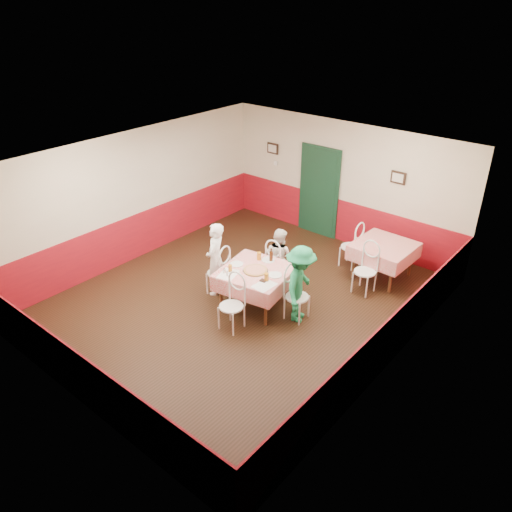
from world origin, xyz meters
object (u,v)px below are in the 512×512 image
Objects in this scene: chair_second_a at (351,247)px; diner_far at (279,257)px; chair_far at (278,265)px; glass_a at (230,268)px; pizza at (255,270)px; glass_c at (259,256)px; chair_near at (231,307)px; diner_left at (215,259)px; chair_right at (297,297)px; chair_second_b at (365,272)px; main_table at (256,288)px; second_table at (382,261)px; beer_bottle at (271,255)px; diner_right at (300,284)px; chair_left at (218,273)px; wallet at (263,281)px; glass_b at (266,277)px.

diner_far is (-0.73, -1.57, 0.16)m from chair_second_a.
glass_a is (-0.19, -1.18, 0.38)m from chair_far.
glass_c reaches higher than pizza.
chair_near is 0.78m from glass_a.
diner_left is (-1.03, 0.69, 0.29)m from chair_near.
diner_left is (-1.73, -0.29, 0.29)m from chair_right.
diner_far is at bearing -149.57° from chair_second_b.
pizza is at bearing -68.33° from main_table.
main_table is 2.53m from chair_second_a.
glass_c is (-1.54, -2.12, 0.46)m from second_table.
diner_right is at bearing -18.08° from beer_bottle.
chair_right is 0.61× the size of diner_left.
chair_left is 1.00× the size of chair_near.
diner_right is (0.88, -0.29, -0.15)m from beer_bottle.
second_table is 1.24× the size of chair_right.
pizza is 3.97× the size of wallet.
chair_near is at bearing -118.37° from wallet.
second_table is 2.38m from diner_right.
glass_c is at bearing 84.17° from diner_far.
pizza is (0.01, -0.03, 0.40)m from main_table.
main_table is 4.99× the size of beer_bottle.
glass_c is at bearing 125.38° from wallet.
diner_right is (0.54, 0.37, -0.04)m from wallet.
chair_far is 1.20m from glass_b.
wallet is (-0.23, -2.68, 0.32)m from chair_second_a.
glass_c is (-0.79, -2.12, 0.39)m from chair_second_a.
glass_c is 0.80m from wallet.
wallet is 0.08× the size of diner_right.
second_table is 1.24× the size of chair_second_b.
diner_left is (-0.89, -0.58, -0.15)m from beer_bottle.
glass_b reaches higher than chair_far.
second_table is 10.18× the size of wallet.
chair_left reaches higher than second_table.
chair_far reaches higher than glass_a.
pizza is 1.79× the size of beer_bottle.
diner_left is at bearing 48.79° from chair_far.
glass_b is (1.22, -0.03, 0.38)m from chair_left.
pizza is 0.30× the size of diner_right.
chair_second_b reaches higher than second_table.
wallet is (0.21, 0.62, 0.32)m from chair_near.
chair_right is at bearing -106.03° from chair_second_b.
chair_far is 0.61× the size of diner_left.
diner_far is at bearing -23.50° from chair_second_a.
wallet is at bearing 114.87° from diner_far.
glass_b reaches higher than chair_near.
chair_left is at bearing 178.39° from glass_b.
main_table is at bearing -11.87° from chair_second_a.
chair_left is 3.68× the size of beer_bottle.
beer_bottle is at bearing 51.29° from diner_right.
second_table is 1.24× the size of chair_left.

